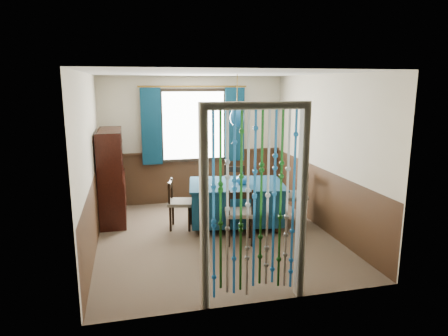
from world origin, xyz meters
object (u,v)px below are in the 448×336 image
object	(u,v)px
pendant_lamp	(237,117)
bowl_shelf	(114,160)
vase_sideboard	(115,167)
chair_near	(240,214)
dining_table	(236,201)
sideboard	(112,189)
vase_table	(242,179)
chair_far	(233,188)
chair_left	(179,203)
chair_right	(294,196)

from	to	relation	value
pendant_lamp	bowl_shelf	bearing A→B (deg)	163.14
pendant_lamp	vase_sideboard	world-z (taller)	pendant_lamp
pendant_lamp	chair_near	bearing A→B (deg)	-101.53
pendant_lamp	bowl_shelf	xyz separation A→B (m)	(-1.96, 0.59, -0.71)
dining_table	sideboard	size ratio (longest dim) A/B	1.07
chair_near	vase_table	world-z (taller)	vase_table
sideboard	vase_table	size ratio (longest dim) A/B	8.68
chair_far	vase_table	size ratio (longest dim) A/B	4.77
chair_near	chair_far	size ratio (longest dim) A/B	0.99
chair_left	chair_right	xyz separation A→B (m)	(1.91, -0.26, 0.05)
bowl_shelf	vase_sideboard	bearing A→B (deg)	90.00
dining_table	vase_table	distance (m)	0.42
chair_far	chair_right	xyz separation A→B (m)	(0.85, -0.82, 0.02)
chair_near	chair_far	bearing A→B (deg)	90.42
sideboard	bowl_shelf	xyz separation A→B (m)	(0.06, -0.22, 0.55)
chair_left	chair_right	bearing A→B (deg)	96.06
dining_table	bowl_shelf	bearing A→B (deg)	172.52
chair_left	sideboard	bearing A→B (deg)	-108.74
chair_near	vase_table	size ratio (longest dim) A/B	4.72
chair_left	sideboard	xyz separation A→B (m)	(-1.07, 0.68, 0.13)
chair_left	bowl_shelf	size ratio (longest dim) A/B	4.02
chair_far	chair_left	bearing A→B (deg)	53.92
chair_near	pendant_lamp	world-z (taller)	pendant_lamp
dining_table	chair_far	xyz separation A→B (m)	(0.12, 0.69, 0.03)
dining_table	vase_table	world-z (taller)	vase_table
chair_right	vase_table	size ratio (longest dim) A/B	5.02
chair_right	vase_table	world-z (taller)	vase_table
chair_near	chair_right	world-z (taller)	chair_right
chair_right	sideboard	world-z (taller)	sideboard
vase_table	bowl_shelf	size ratio (longest dim) A/B	0.91
pendant_lamp	dining_table	bearing A→B (deg)	-90.00
chair_near	pendant_lamp	xyz separation A→B (m)	(0.15, 0.72, 1.37)
chair_far	chair_near	bearing A→B (deg)	105.56
pendant_lamp	bowl_shelf	world-z (taller)	pendant_lamp
chair_far	pendant_lamp	size ratio (longest dim) A/B	1.06
chair_right	bowl_shelf	bearing A→B (deg)	79.41
dining_table	pendant_lamp	size ratio (longest dim) A/B	2.07
pendant_lamp	chair_right	bearing A→B (deg)	-7.36
dining_table	chair_right	bearing A→B (deg)	2.02
pendant_lamp	bowl_shelf	size ratio (longest dim) A/B	4.06
chair_near	sideboard	size ratio (longest dim) A/B	0.54
vase_table	vase_sideboard	distance (m)	2.32
chair_right	chair_near	bearing A→B (deg)	121.42
pendant_lamp	sideboard	bearing A→B (deg)	158.00
bowl_shelf	chair_far	bearing A→B (deg)	2.75
sideboard	chair_right	bearing A→B (deg)	-17.05
chair_left	vase_table	bearing A→B (deg)	91.66
chair_far	vase_sideboard	bearing A→B (deg)	16.66
chair_near	chair_left	world-z (taller)	chair_near
sideboard	vase_table	xyz separation A→B (m)	(2.09, -0.90, 0.27)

